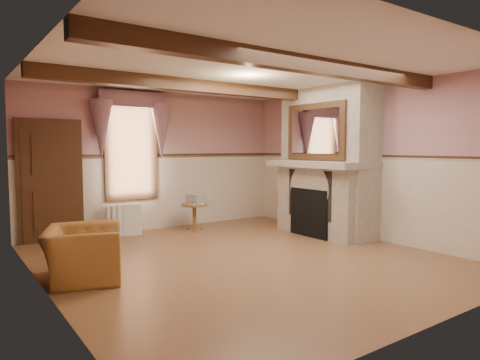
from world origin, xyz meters
TOP-DOWN VIEW (x-y plane):
  - floor at (0.00, 0.00)m, footprint 5.50×6.00m
  - ceiling at (0.00, 0.00)m, footprint 5.50×6.00m
  - wall_back at (0.00, 3.00)m, footprint 5.50×0.02m
  - wall_front at (0.00, -3.00)m, footprint 5.50×0.02m
  - wall_left at (-2.75, 0.00)m, footprint 0.02×6.00m
  - wall_right at (2.75, 0.00)m, footprint 0.02×6.00m
  - wainscot at (0.00, 0.00)m, footprint 5.50×6.00m
  - chair_rail at (0.00, 0.00)m, footprint 5.50×6.00m
  - firebox at (2.00, 0.60)m, footprint 0.20×0.95m
  - armchair at (-2.25, 0.35)m, footprint 1.19×1.27m
  - side_table at (0.43, 2.30)m, footprint 0.65×0.65m
  - book_stack at (0.44, 2.26)m, footprint 0.33×0.37m
  - radiator at (-0.90, 2.70)m, footprint 0.72×0.36m
  - bowl at (2.24, 0.80)m, footprint 0.34×0.34m
  - mantel_clock at (2.24, 1.16)m, footprint 0.14×0.24m
  - oil_lamp at (2.24, 1.22)m, footprint 0.11×0.11m
  - candle_red at (2.24, -0.05)m, footprint 0.06×0.06m
  - jar_yellow at (2.24, 0.10)m, footprint 0.06×0.06m
  - fireplace at (2.42, 0.60)m, footprint 0.85×2.00m
  - mantel at (2.24, 0.60)m, footprint 1.05×2.05m
  - overmantel_mirror at (2.06, 0.60)m, footprint 0.06×1.44m
  - door at (-2.10, 2.94)m, footprint 1.10×0.10m
  - window at (-0.60, 2.97)m, footprint 1.06×0.08m
  - window_drapes at (-0.60, 2.88)m, footprint 1.30×0.14m
  - ceiling_beam_front at (0.00, -1.20)m, footprint 5.50×0.18m
  - ceiling_beam_back at (0.00, 1.20)m, footprint 5.50×0.18m

SIDE VIEW (x-z plane):
  - floor at x=0.00m, z-range -0.01..0.01m
  - side_table at x=0.43m, z-range 0.00..0.55m
  - radiator at x=-0.90m, z-range 0.00..0.60m
  - armchair at x=-2.25m, z-range 0.00..0.67m
  - firebox at x=2.00m, z-range 0.00..0.90m
  - book_stack at x=0.44m, z-range 0.55..0.75m
  - wainscot at x=0.00m, z-range 0.00..1.50m
  - door at x=-2.10m, z-range 0.00..2.10m
  - mantel at x=2.24m, z-range 1.30..1.42m
  - wall_back at x=0.00m, z-range 0.00..2.80m
  - wall_front at x=0.00m, z-range 0.00..2.80m
  - wall_left at x=-2.75m, z-range 0.00..2.80m
  - wall_right at x=2.75m, z-range 0.00..2.80m
  - fireplace at x=2.42m, z-range 0.00..2.80m
  - bowl at x=2.24m, z-range 1.42..1.50m
  - jar_yellow at x=2.24m, z-range 1.42..1.54m
  - chair_rail at x=0.00m, z-range 1.46..1.54m
  - candle_red at x=2.24m, z-range 1.42..1.58m
  - mantel_clock at x=2.24m, z-range 1.42..1.62m
  - oil_lamp at x=2.24m, z-range 1.42..1.70m
  - window at x=-0.60m, z-range 0.64..2.66m
  - overmantel_mirror at x=2.06m, z-range 1.45..2.49m
  - window_drapes at x=-0.60m, z-range 1.55..2.95m
  - ceiling_beam_front at x=0.00m, z-range 2.60..2.80m
  - ceiling_beam_back at x=0.00m, z-range 2.60..2.80m
  - ceiling at x=0.00m, z-range 2.79..2.80m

